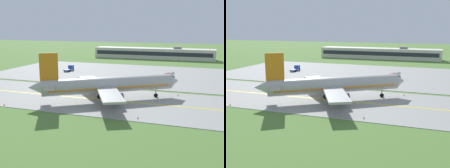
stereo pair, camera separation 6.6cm
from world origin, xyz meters
TOP-DOWN VIEW (x-y plane):
  - ground_plane at (0.00, 0.00)m, footprint 500.00×500.00m
  - taxiway_strip at (0.00, 0.00)m, footprint 240.00×28.00m
  - apron_pad at (10.00, 42.00)m, footprint 140.00×52.00m
  - taxiway_centreline at (0.00, 0.00)m, footprint 220.00×0.60m
  - airplane_lead at (-0.21, -0.23)m, footprint 34.31×28.79m
  - service_truck_fuel at (-32.67, 41.03)m, footprint 2.62×6.50m
  - service_truck_catering at (10.26, 34.92)m, footprint 3.46×6.32m
  - terminal_building at (-8.69, 99.32)m, footprint 69.24×10.43m
  - traffic_cone_near_edge at (16.27, 11.26)m, footprint 0.44×0.44m
  - traffic_cone_mid_edge at (-22.08, -13.19)m, footprint 0.44×0.44m
  - traffic_cone_far_edge at (10.92, -12.13)m, footprint 0.44×0.44m

SIDE VIEW (x-z plane):
  - ground_plane at x=0.00m, z-range 0.00..0.00m
  - taxiway_strip at x=0.00m, z-range 0.00..0.10m
  - apron_pad at x=10.00m, z-range 0.00..0.10m
  - taxiway_centreline at x=0.00m, z-range 0.10..0.11m
  - traffic_cone_near_edge at x=16.27m, z-range 0.00..0.60m
  - traffic_cone_mid_edge at x=-22.08m, z-range 0.00..0.60m
  - traffic_cone_far_edge at x=10.92m, z-range 0.00..0.60m
  - service_truck_fuel at x=-32.67m, z-range -0.11..2.48m
  - service_truck_catering at x=10.26m, z-range 0.21..2.86m
  - terminal_building at x=-8.69m, z-range -0.58..6.65m
  - airplane_lead at x=-0.21m, z-range -2.22..10.48m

